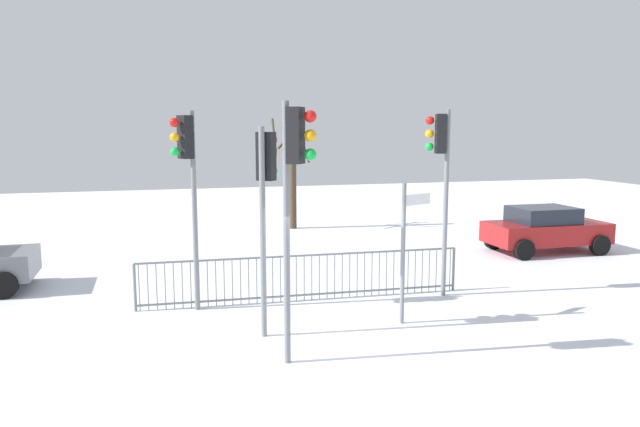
# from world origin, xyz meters

# --- Properties ---
(ground_plane) EXTENTS (60.00, 60.00, 0.00)m
(ground_plane) POSITION_xyz_m (0.00, 0.00, 0.00)
(ground_plane) COLOR white
(traffic_light_rear_right) EXTENTS (0.55, 0.37, 4.36)m
(traffic_light_rear_right) POSITION_xyz_m (3.14, 2.48, 3.20)
(traffic_light_rear_right) COLOR slate
(traffic_light_rear_right) RESTS_ON ground
(traffic_light_mid_right) EXTENTS (0.52, 0.41, 4.30)m
(traffic_light_mid_right) POSITION_xyz_m (-2.56, 2.81, 3.15)
(traffic_light_mid_right) COLOR slate
(traffic_light_mid_right) RESTS_ON ground
(traffic_light_mid_left) EXTENTS (0.50, 0.43, 4.36)m
(traffic_light_mid_left) POSITION_xyz_m (-1.05, -0.66, 3.20)
(traffic_light_mid_left) COLOR slate
(traffic_light_mid_left) RESTS_ON ground
(traffic_light_foreground_right) EXTENTS (0.45, 0.48, 3.97)m
(traffic_light_foreground_right) POSITION_xyz_m (-1.23, 0.92, 2.91)
(traffic_light_foreground_right) COLOR slate
(traffic_light_foreground_right) RESTS_ON ground
(direction_sign_post) EXTENTS (0.74, 0.34, 2.86)m
(direction_sign_post) POSITION_xyz_m (1.57, 0.83, 1.61)
(direction_sign_post) COLOR slate
(direction_sign_post) RESTS_ON ground
(pedestrian_guard_railing) EXTENTS (7.52, 0.35, 1.07)m
(pedestrian_guard_railing) POSITION_xyz_m (-0.00, 2.94, 0.55)
(pedestrian_guard_railing) COLOR slate
(pedestrian_guard_railing) RESTS_ON ground
(car_red_mid) EXTENTS (3.82, 1.97, 1.47)m
(car_red_mid) POSITION_xyz_m (8.73, 6.10, 0.77)
(car_red_mid) COLOR maroon
(car_red_mid) RESTS_ON ground
(bare_tree_left) EXTENTS (1.58, 1.56, 4.70)m
(bare_tree_left) POSITION_xyz_m (1.97, 12.78, 2.51)
(bare_tree_left) COLOR #473828
(bare_tree_left) RESTS_ON ground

